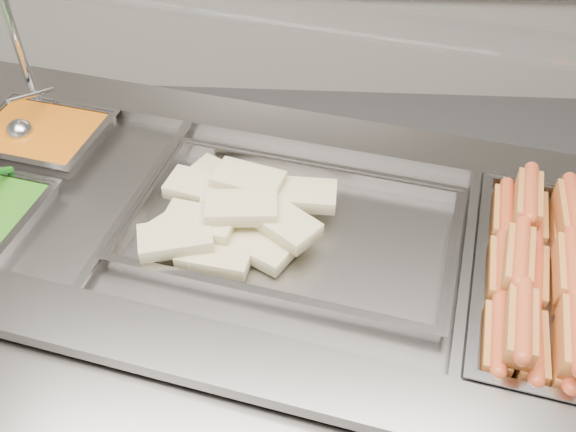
# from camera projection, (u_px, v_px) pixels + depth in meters

# --- Properties ---
(steam_counter) EXTENTS (2.19, 1.33, 0.98)m
(steam_counter) POSITION_uv_depth(u_px,v_px,m) (270.00, 340.00, 1.85)
(steam_counter) COLOR slate
(steam_counter) RESTS_ON ground
(sneeze_guard) EXTENTS (1.81, 0.70, 0.48)m
(sneeze_guard) POSITION_uv_depth(u_px,v_px,m) (294.00, 16.00, 1.40)
(sneeze_guard) COLOR silver
(sneeze_guard) RESTS_ON steam_counter
(pan_hotdogs) EXTENTS (0.49, 0.66, 0.11)m
(pan_hotdogs) POSITION_uv_depth(u_px,v_px,m) (561.00, 293.00, 1.40)
(pan_hotdogs) COLOR gray
(pan_hotdogs) RESTS_ON steam_counter
(pan_wraps) EXTENTS (0.81, 0.59, 0.08)m
(pan_wraps) POSITION_uv_depth(u_px,v_px,m) (292.00, 233.00, 1.51)
(pan_wraps) COLOR gray
(pan_wraps) RESTS_ON steam_counter
(pan_beans) EXTENTS (0.37, 0.33, 0.11)m
(pan_beans) POSITION_uv_depth(u_px,v_px,m) (43.00, 144.00, 1.78)
(pan_beans) COLOR gray
(pan_beans) RESTS_ON steam_counter
(hotdogs_in_buns) EXTENTS (0.44, 0.61, 0.13)m
(hotdogs_in_buns) POSITION_uv_depth(u_px,v_px,m) (569.00, 277.00, 1.37)
(hotdogs_in_buns) COLOR #A35A22
(hotdogs_in_buns) RESTS_ON pan_hotdogs
(tortilla_wraps) EXTENTS (0.45, 0.40, 0.10)m
(tortilla_wraps) POSITION_uv_depth(u_px,v_px,m) (233.00, 215.00, 1.50)
(tortilla_wraps) COLOR beige
(tortilla_wraps) RESTS_ON pan_wraps
(ladle) EXTENTS (0.08, 0.21, 0.15)m
(ladle) POSITION_uv_depth(u_px,v_px,m) (21.00, 130.00, 1.75)
(ladle) COLOR silver
(ladle) RESTS_ON pan_beans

